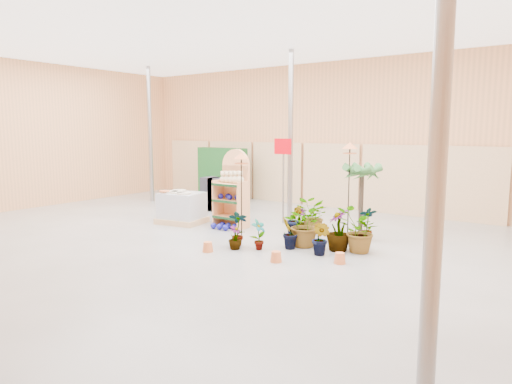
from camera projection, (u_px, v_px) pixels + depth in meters
room at (229, 139)px, 10.04m from camera, size 15.20×12.10×4.70m
display_shelf at (234, 192)px, 11.40m from camera, size 0.82×0.52×1.95m
teddy_bears at (232, 178)px, 11.26m from camera, size 0.72×0.20×0.32m
gazing_balls_shelf at (231, 197)px, 11.32m from camera, size 0.72×0.24×0.14m
gazing_balls_floor at (224, 226)px, 11.19m from camera, size 0.63×0.39×0.15m
pallet_stack at (182, 208)px, 11.90m from camera, size 1.28×1.13×0.84m
charcoal_planters at (215, 194)px, 13.72m from camera, size 0.80×0.50×1.00m
trellis_stock at (222, 174)px, 15.86m from camera, size 2.00×0.30×1.80m
offer_sign at (283, 163)px, 11.73m from camera, size 0.50×0.08×2.20m
bird_table_front at (241, 159)px, 9.94m from camera, size 0.34×0.34×1.93m
bird_table_right at (350, 149)px, 9.91m from camera, size 0.34×0.34×2.16m
bird_table_back at (240, 153)px, 14.37m from camera, size 0.34×0.34×1.83m
palm at (362, 171)px, 10.05m from camera, size 0.70×0.70×1.79m
potted_plant_0 at (238, 228)px, 9.52m from camera, size 0.47×0.39×0.76m
potted_plant_1 at (289, 233)px, 9.28m from camera, size 0.37×0.43×0.68m
potted_plant_2 at (304, 224)px, 9.51m from camera, size 0.94×1.02×0.95m
potted_plant_3 at (338, 230)px, 9.16m from camera, size 0.67×0.67×0.85m
potted_plant_4 at (367, 224)px, 10.02m from camera, size 0.48×0.47×0.76m
potted_plant_5 at (294, 219)px, 10.73m from camera, size 0.47×0.48×0.67m
potted_plant_6 at (312, 216)px, 10.72m from camera, size 0.94×0.91×0.80m
potted_plant_7 at (235, 238)px, 9.29m from camera, size 0.30×0.30×0.49m
potted_plant_8 at (259, 235)px, 9.24m from camera, size 0.28×0.37×0.63m
potted_plant_9 at (321, 238)px, 8.82m from camera, size 0.43×0.38×0.68m
potted_plant_10 at (359, 231)px, 8.99m from camera, size 1.00×1.05×0.90m
potted_plant_11 at (299, 221)px, 10.82m from camera, size 0.40×0.40×0.57m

